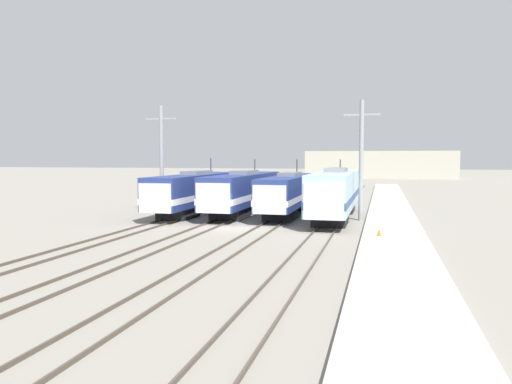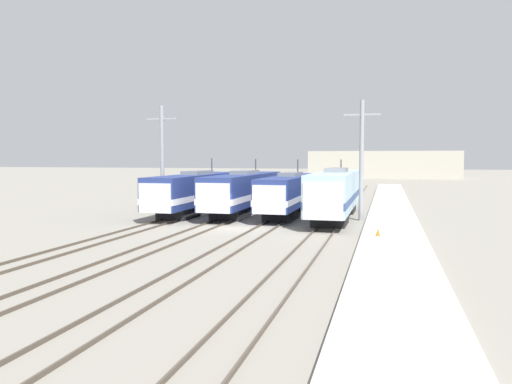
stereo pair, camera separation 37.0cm
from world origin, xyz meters
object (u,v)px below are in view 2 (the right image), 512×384
at_px(locomotive_center_right, 290,193).
at_px(catenary_tower_right, 362,158).
at_px(locomotive_far_left, 196,191).
at_px(catenary_tower_left, 162,158).
at_px(locomotive_far_right, 336,193).
at_px(traffic_cone, 378,232).
at_px(locomotive_center_left, 244,191).

xyz_separation_m(locomotive_center_right, catenary_tower_right, (6.63, -2.69, 3.21)).
height_order(locomotive_far_left, catenary_tower_right, catenary_tower_right).
bearing_deg(catenary_tower_left, locomotive_far_left, 30.90).
height_order(locomotive_center_right, locomotive_far_right, same).
bearing_deg(locomotive_far_left, traffic_cone, -35.80).
bearing_deg(locomotive_center_right, catenary_tower_left, -166.91).
bearing_deg(locomotive_far_right, traffic_cone, -71.92).
xyz_separation_m(locomotive_center_left, catenary_tower_right, (11.08, -2.66, 3.15)).
height_order(locomotive_center_right, traffic_cone, locomotive_center_right).
xyz_separation_m(locomotive_far_left, locomotive_far_right, (13.33, -0.71, 0.16)).
xyz_separation_m(locomotive_far_left, catenary_tower_left, (-2.67, -1.60, 3.16)).
bearing_deg(catenary_tower_left, traffic_cone, -28.50).
bearing_deg(locomotive_center_right, catenary_tower_right, -22.05).
bearing_deg(locomotive_center_right, traffic_cone, -58.47).
height_order(locomotive_far_left, traffic_cone, locomotive_far_left).
bearing_deg(traffic_cone, catenary_tower_left, 151.50).
xyz_separation_m(locomotive_far_left, traffic_cone, (17.13, -12.35, -1.47)).
xyz_separation_m(locomotive_far_right, traffic_cone, (3.80, -11.64, -1.63)).
relative_size(locomotive_far_right, catenary_tower_right, 1.91).
distance_m(locomotive_far_left, locomotive_center_left, 4.57).
height_order(locomotive_far_right, catenary_tower_right, catenary_tower_right).
height_order(catenary_tower_left, catenary_tower_right, same).
xyz_separation_m(locomotive_center_left, catenary_tower_left, (-7.12, -2.66, 3.15)).
xyz_separation_m(locomotive_center_left, traffic_cone, (12.69, -13.41, -1.49)).
bearing_deg(locomotive_center_right, locomotive_center_left, -179.63).
height_order(locomotive_center_left, locomotive_far_right, locomotive_center_left).
relative_size(catenary_tower_left, traffic_cone, 21.66).
distance_m(catenary_tower_left, traffic_cone, 23.00).
distance_m(locomotive_center_right, locomotive_far_right, 4.80).
bearing_deg(catenary_tower_left, locomotive_center_right, 13.09).
distance_m(locomotive_center_right, traffic_cone, 15.83).
xyz_separation_m(locomotive_far_left, locomotive_center_left, (4.44, 1.06, 0.01)).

